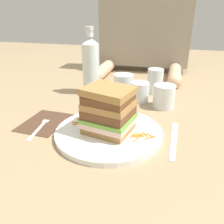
# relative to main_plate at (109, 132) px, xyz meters

# --- Properties ---
(ground_plane) EXTENTS (3.00, 3.00, 0.00)m
(ground_plane) POSITION_rel_main_plate_xyz_m (-0.02, -0.00, -0.01)
(ground_plane) COLOR #9E8460
(main_plate) EXTENTS (0.29, 0.29, 0.01)m
(main_plate) POSITION_rel_main_plate_xyz_m (0.00, 0.00, 0.00)
(main_plate) COLOR white
(main_plate) RESTS_ON ground_plane
(sandwich) EXTENTS (0.14, 0.14, 0.13)m
(sandwich) POSITION_rel_main_plate_xyz_m (-0.00, -0.00, 0.07)
(sandwich) COLOR #A87A42
(sandwich) RESTS_ON main_plate
(carrot_shred_0) EXTENTS (0.02, 0.02, 0.00)m
(carrot_shred_0) POSITION_rel_main_plate_xyz_m (-0.11, 0.04, 0.01)
(carrot_shred_0) COLOR orange
(carrot_shred_0) RESTS_ON main_plate
(carrot_shred_1) EXTENTS (0.01, 0.02, 0.00)m
(carrot_shred_1) POSITION_rel_main_plate_xyz_m (-0.08, 0.02, 0.01)
(carrot_shred_1) COLOR orange
(carrot_shred_1) RESTS_ON main_plate
(carrot_shred_2) EXTENTS (0.02, 0.01, 0.00)m
(carrot_shred_2) POSITION_rel_main_plate_xyz_m (-0.11, 0.01, 0.01)
(carrot_shred_2) COLOR orange
(carrot_shred_2) RESTS_ON main_plate
(carrot_shred_3) EXTENTS (0.02, 0.01, 0.00)m
(carrot_shred_3) POSITION_rel_main_plate_xyz_m (-0.10, 0.04, 0.01)
(carrot_shred_3) COLOR orange
(carrot_shred_3) RESTS_ON main_plate
(carrot_shred_4) EXTENTS (0.02, 0.01, 0.00)m
(carrot_shred_4) POSITION_rel_main_plate_xyz_m (-0.10, 0.00, 0.01)
(carrot_shred_4) COLOR orange
(carrot_shred_4) RESTS_ON main_plate
(carrot_shred_5) EXTENTS (0.02, 0.01, 0.00)m
(carrot_shred_5) POSITION_rel_main_plate_xyz_m (0.11, -0.01, 0.01)
(carrot_shred_5) COLOR orange
(carrot_shred_5) RESTS_ON main_plate
(carrot_shred_6) EXTENTS (0.03, 0.02, 0.00)m
(carrot_shred_6) POSITION_rel_main_plate_xyz_m (0.11, -0.02, 0.01)
(carrot_shred_6) COLOR orange
(carrot_shred_6) RESTS_ON main_plate
(carrot_shred_7) EXTENTS (0.02, 0.02, 0.00)m
(carrot_shred_7) POSITION_rel_main_plate_xyz_m (0.10, -0.00, 0.01)
(carrot_shred_7) COLOR orange
(carrot_shred_7) RESTS_ON main_plate
(carrot_shred_8) EXTENTS (0.02, 0.01, 0.00)m
(carrot_shred_8) POSITION_rel_main_plate_xyz_m (0.09, -0.02, 0.01)
(carrot_shred_8) COLOR orange
(carrot_shred_8) RESTS_ON main_plate
(carrot_shred_9) EXTENTS (0.02, 0.01, 0.00)m
(carrot_shred_9) POSITION_rel_main_plate_xyz_m (0.07, -0.02, 0.01)
(carrot_shred_9) COLOR orange
(carrot_shred_9) RESTS_ON main_plate
(carrot_shred_10) EXTENTS (0.03, 0.02, 0.00)m
(carrot_shred_10) POSITION_rel_main_plate_xyz_m (0.08, -0.02, 0.01)
(carrot_shred_10) COLOR orange
(carrot_shred_10) RESTS_ON main_plate
(carrot_shred_11) EXTENTS (0.01, 0.03, 0.00)m
(carrot_shred_11) POSITION_rel_main_plate_xyz_m (0.07, -0.02, 0.01)
(carrot_shred_11) COLOR orange
(carrot_shred_11) RESTS_ON main_plate
(carrot_shred_12) EXTENTS (0.01, 0.03, 0.00)m
(carrot_shred_12) POSITION_rel_main_plate_xyz_m (0.08, -0.04, 0.01)
(carrot_shred_12) COLOR orange
(carrot_shred_12) RESTS_ON main_plate
(carrot_shred_13) EXTENTS (0.02, 0.01, 0.00)m
(carrot_shred_13) POSITION_rel_main_plate_xyz_m (0.09, -0.01, 0.01)
(carrot_shred_13) COLOR orange
(carrot_shred_13) RESTS_ON main_plate
(napkin_dark) EXTENTS (0.13, 0.16, 0.00)m
(napkin_dark) POSITION_rel_main_plate_xyz_m (-0.21, 0.02, -0.01)
(napkin_dark) COLOR #4C3323
(napkin_dark) RESTS_ON ground_plane
(fork) EXTENTS (0.03, 0.17, 0.00)m
(fork) POSITION_rel_main_plate_xyz_m (-0.21, -0.00, -0.00)
(fork) COLOR silver
(fork) RESTS_ON napkin_dark
(knife) EXTENTS (0.02, 0.20, 0.00)m
(knife) POSITION_rel_main_plate_xyz_m (0.17, 0.01, -0.01)
(knife) COLOR silver
(knife) RESTS_ON ground_plane
(juice_glass) EXTENTS (0.07, 0.07, 0.08)m
(juice_glass) POSITION_rel_main_plate_xyz_m (0.13, 0.23, 0.03)
(juice_glass) COLOR white
(juice_glass) RESTS_ON ground_plane
(water_bottle) EXTENTS (0.07, 0.07, 0.26)m
(water_bottle) POSITION_rel_main_plate_xyz_m (-0.16, 0.31, 0.11)
(water_bottle) COLOR silver
(water_bottle) RESTS_ON ground_plane
(empty_tumbler_0) EXTENTS (0.08, 0.08, 0.08)m
(empty_tumbler_0) POSITION_rel_main_plate_xyz_m (-0.03, 0.34, 0.03)
(empty_tumbler_0) COLOR silver
(empty_tumbler_0) RESTS_ON ground_plane
(empty_tumbler_1) EXTENTS (0.06, 0.06, 0.10)m
(empty_tumbler_1) POSITION_rel_main_plate_xyz_m (0.09, 0.38, 0.04)
(empty_tumbler_1) COLOR silver
(empty_tumbler_1) RESTS_ON ground_plane
(empty_tumbler_2) EXTENTS (0.07, 0.07, 0.07)m
(empty_tumbler_2) POSITION_rel_main_plate_xyz_m (0.04, 0.27, 0.03)
(empty_tumbler_2) COLOR silver
(empty_tumbler_2) RESTS_ON ground_plane
(diner_across) EXTENTS (0.47, 0.41, 0.58)m
(diner_across) POSITION_rel_main_plate_xyz_m (-0.01, 0.73, 0.25)
(diner_across) COLOR #DBAD89
(diner_across) RESTS_ON ground_plane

